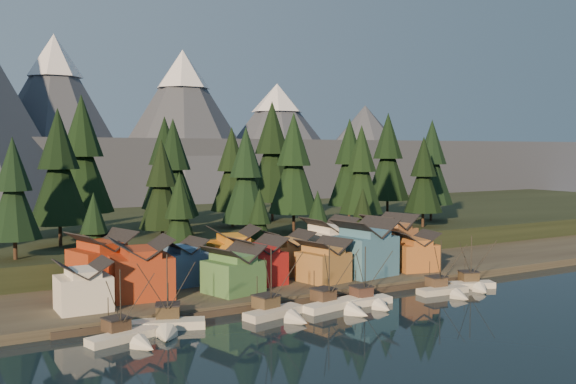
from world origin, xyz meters
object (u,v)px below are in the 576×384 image
house_front_0 (83,284)px  boat_6 (474,277)px  boat_1 (167,316)px  boat_3 (338,298)px  boat_4 (370,293)px  boat_0 (128,328)px  boat_2 (279,304)px  boat_5 (447,284)px  house_back_1 (182,261)px  house_front_1 (141,266)px  house_back_0 (102,260)px

house_front_0 → boat_6: bearing=-11.9°
boat_1 → boat_6: size_ratio=1.09×
boat_3 → boat_4: 6.41m
house_front_0 → boat_4: bearing=-18.9°
boat_0 → boat_1: 6.91m
boat_2 → boat_5: 33.27m
boat_5 → house_back_1: (-39.73, 24.97, 3.85)m
boat_2 → house_front_1: house_front_1 is taller
house_front_0 → house_back_1: house_back_1 is taller
boat_0 → house_back_0: bearing=68.1°
boat_2 → boat_6: bearing=-13.5°
boat_0 → boat_5: size_ratio=1.04×
boat_1 → boat_6: boat_1 is taller
boat_5 → house_front_0: (-59.17, 15.02, 3.55)m
boat_1 → house_front_1: house_front_1 is taller
boat_5 → boat_6: size_ratio=1.00×
boat_2 → house_front_1: 24.01m
boat_6 → house_back_0: size_ratio=0.96×
boat_3 → boat_5: boat_3 is taller
boat_6 → house_back_1: (-47.58, 23.97, 3.63)m
boat_2 → house_front_0: bearing=138.8°
boat_0 → boat_3: 33.77m
boat_0 → house_back_0: size_ratio=0.99×
house_front_0 → house_front_1: 10.66m
boat_6 → boat_4: bearing=-157.4°
boat_2 → house_back_1: bearing=92.1°
boat_4 → boat_6: size_ratio=0.99×
boat_5 → house_back_1: house_back_1 is taller
boat_3 → house_back_1: (-16.85, 24.31, 3.74)m
boat_0 → boat_1: size_ratio=0.95×
boat_1 → boat_5: bearing=17.6°
house_front_1 → house_back_0: size_ratio=0.93×
boat_5 → boat_1: bearing=-178.6°
house_front_0 → house_back_0: (5.79, 11.75, 1.36)m
boat_2 → house_back_0: (-20.13, 25.52, 4.65)m
boat_1 → house_front_1: size_ratio=1.13×
boat_6 → boat_1: bearing=-160.8°
house_back_0 → boat_5: bearing=-41.1°
boat_5 → house_front_1: bearing=164.3°
boat_1 → boat_3: size_ratio=0.97×
house_front_0 → house_back_1: 21.84m
boat_0 → boat_4: (40.17, -0.10, 0.17)m
boat_1 → boat_2: boat_1 is taller
boat_6 → house_back_0: 66.60m
boat_3 → house_front_0: size_ratio=1.60×
boat_4 → boat_3: bearing=-179.6°
boat_3 → boat_5: size_ratio=1.13×
boat_1 → house_back_1: bearing=85.4°
boat_0 → house_front_1: bearing=52.8°
boat_6 → boat_3: bearing=-158.0°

